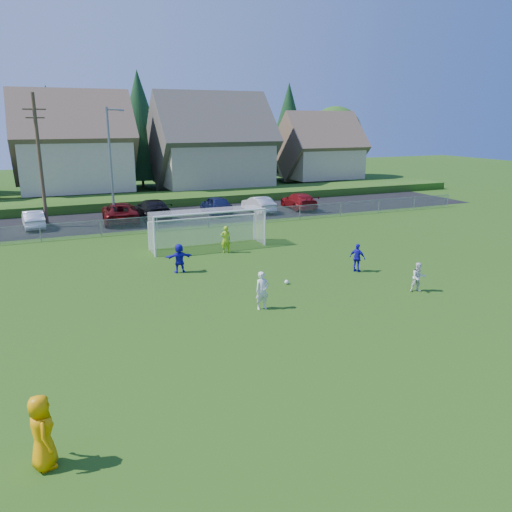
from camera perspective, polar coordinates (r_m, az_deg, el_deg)
The scene contains 22 objects.
ground at distance 18.98m, azimuth 9.73°, elevation -9.96°, with size 160.00×160.00×0.00m, color #193D0C.
asphalt_lot at distance 43.62m, azimuth -10.20°, elevation 4.42°, with size 60.00×60.00×0.00m, color black.
grass_embankment at distance 50.79m, azimuth -12.20°, elevation 6.28°, with size 70.00×6.00×0.80m, color #1E420F.
soccer_ball at distance 25.30m, azimuth 3.52°, elevation -2.99°, with size 0.22×0.22×0.22m, color white.
referee at distance 13.40m, azimuth -23.28°, elevation -18.00°, with size 0.92×0.60×1.87m, color #F39804.
player_white_a at distance 21.76m, azimuth 0.71°, elevation -3.97°, with size 0.62×0.41×1.70m, color silver.
player_white_b at distance 25.20m, azimuth 18.06°, elevation -2.34°, with size 0.70×0.55×1.45m, color silver.
player_blue_a at distance 27.69m, azimuth 11.51°, elevation -0.21°, with size 0.91×0.38×1.56m, color #1A13B3.
player_blue_b at distance 27.32m, azimuth -8.76°, elevation -0.24°, with size 1.48×0.47×1.60m, color #1A13B3.
goalkeeper at distance 31.12m, azimuth -3.48°, elevation 1.91°, with size 0.62×0.41×1.70m, color #99CA17.
car_b at distance 42.04m, azimuth -24.11°, elevation 3.86°, with size 1.44×4.13×1.36m, color white.
car_c at distance 42.02m, azimuth -15.28°, elevation 4.82°, with size 2.66×5.78×1.61m, color #50090A.
car_d at distance 43.11m, azimuth -11.76°, elevation 5.30°, with size 2.26×5.56×1.61m, color black.
car_e at distance 44.45m, azimuth -4.57°, elevation 5.85°, with size 1.89×4.69×1.60m, color #121940.
car_f at distance 45.17m, azimuth 0.28°, elevation 5.93°, with size 1.49×4.28×1.41m, color silver.
car_g at distance 46.98m, azimuth 4.92°, elevation 6.29°, with size 2.09×5.14×1.49m, color maroon.
soccer_goal at distance 32.45m, azimuth -5.63°, elevation 3.82°, with size 7.42×1.90×2.50m.
chainlink_fence at distance 38.25m, azimuth -8.33°, elevation 3.95°, with size 52.06×0.06×1.20m.
streetlight at distance 40.74m, azimuth -16.21°, elevation 10.18°, with size 1.38×0.18×9.00m.
utility_pole at distance 41.39m, azimuth -23.47°, elevation 10.04°, with size 1.60×0.26×10.00m.
houses_row at distance 57.92m, azimuth -12.13°, elevation 14.24°, with size 53.90×11.45×13.27m.
tree_row at distance 63.93m, azimuth -14.11°, elevation 13.81°, with size 65.98×12.36×13.80m.
Camera 1 is at (-9.58, -14.29, 8.01)m, focal length 35.00 mm.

